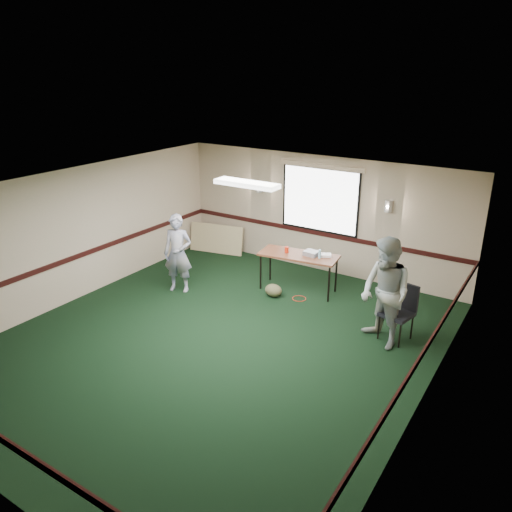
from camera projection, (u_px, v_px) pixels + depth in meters
The scene contains 13 objects.
ground at pixel (216, 342), 8.79m from camera, with size 8.00×8.00×0.00m, color black.
room_shell at pixel (278, 226), 9.89m from camera, with size 8.00×8.02×8.00m.
folding_table at pixel (299, 257), 10.53m from camera, with size 1.73×0.89×0.83m.
projector at pixel (311, 253), 10.43m from camera, with size 0.29×0.24×0.10m, color gray.
game_console at pixel (326, 255), 10.38m from camera, with size 0.21×0.17×0.05m, color white.
red_cup at pixel (287, 250), 10.59m from camera, with size 0.09×0.09×0.13m, color red.
water_bottle at pixel (320, 254), 10.27m from camera, with size 0.06×0.06×0.19m, color #95D9F3.
duffel_bag at pixel (273, 290), 10.47m from camera, with size 0.38×0.28×0.27m, color #4D4B2C.
cable_coil at pixel (299, 298), 10.40m from camera, with size 0.29×0.29×0.01m, color red.
folded_table at pixel (216, 239), 12.85m from camera, with size 1.43×0.06×0.74m, color tan.
conference_chair at pixel (400, 307), 8.75m from camera, with size 0.59×0.60×1.01m.
person_left at pixel (178, 253), 10.51m from camera, with size 0.62×0.40×1.69m, color #3C4C86.
person_right at pixel (385, 293), 8.40m from camera, with size 0.94×0.73×1.94m, color #7EA1C4.
Camera 1 is at (4.74, -6.06, 4.58)m, focal length 35.00 mm.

